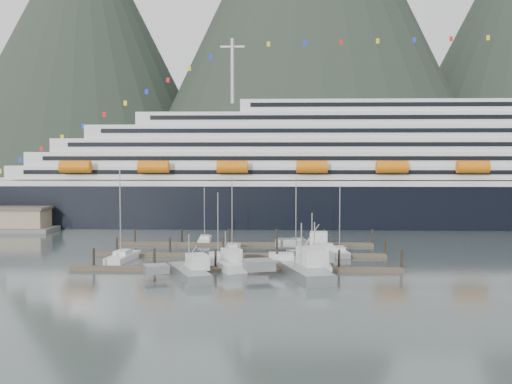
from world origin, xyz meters
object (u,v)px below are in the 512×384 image
sailboat_e (205,240)px  trawler_b (225,263)px  trawler_c (300,269)px  trawler_d (313,263)px  cruise_ship (392,176)px  sailboat_d (232,250)px  sailboat_b (218,258)px  sailboat_h (338,253)px  sailboat_a (123,258)px  sailboat_f (296,245)px  trawler_a (188,271)px  trawler_e (311,247)px

sailboat_e → trawler_b: bearing=-170.9°
trawler_c → trawler_d: trawler_c is taller
cruise_ship → sailboat_d: size_ratio=15.70×
sailboat_b → trawler_d: (14.73, -6.78, 0.56)m
sailboat_d → sailboat_h: bearing=-97.5°
sailboat_a → sailboat_f: (28.21, 15.58, -0.02)m
sailboat_b → trawler_d: 16.22m
trawler_a → trawler_c: bearing=-106.5°
sailboat_f → trawler_e: (2.29, -6.63, 0.53)m
sailboat_b → sailboat_f: size_ratio=0.85×
sailboat_d → trawler_e: (13.61, 0.03, 0.54)m
sailboat_a → trawler_a: (12.42, -13.60, 0.41)m
sailboat_b → sailboat_f: bearing=-49.9°
trawler_c → trawler_e: trawler_c is taller
trawler_a → trawler_e: size_ratio=1.02×
trawler_b → trawler_a: bearing=121.2°
cruise_ship → trawler_a: cruise_ship is taller
sailboat_d → trawler_a: size_ratio=1.10×
sailboat_b → sailboat_d: 9.13m
sailboat_a → sailboat_d: (16.89, 8.91, -0.04)m
sailboat_a → sailboat_b: size_ratio=1.33×
sailboat_h → trawler_d: 14.40m
sailboat_b → trawler_c: sailboat_b is taller
sailboat_e → sailboat_h: 28.55m
sailboat_e → trawler_c: sailboat_e is taller
sailboat_a → sailboat_b: sailboat_a is taller
sailboat_b → trawler_e: bearing=-69.6°
sailboat_e → trawler_d: size_ratio=0.86×
sailboat_d → cruise_ship: bearing=-38.0°
sailboat_f → trawler_a: bearing=160.8°
sailboat_b → sailboat_d: bearing=-21.0°
trawler_e → sailboat_h: bearing=-112.6°
sailboat_b → sailboat_h: size_ratio=0.95×
cruise_ship → sailboat_e: 56.64m
cruise_ship → sailboat_f: 49.45m
sailboat_f → sailboat_h: (6.76, -8.95, -0.02)m
sailboat_f → trawler_e: 7.04m
sailboat_d → sailboat_h: 18.23m
sailboat_b → sailboat_a: bearing=79.8°
sailboat_a → trawler_c: (27.71, -12.08, 0.55)m
sailboat_b → sailboat_h: 20.91m
sailboat_a → sailboat_b: (15.15, -0.05, -0.05)m
sailboat_f → trawler_c: (-0.50, -27.66, 0.57)m
sailboat_h → trawler_d: (-5.10, -13.46, 0.55)m
cruise_ship → trawler_d: bearing=-110.6°
sailboat_a → sailboat_f: sailboat_a is taller
sailboat_h → trawler_d: bearing=153.8°
sailboat_f → sailboat_h: sailboat_f is taller
sailboat_f → sailboat_e: bearing=80.8°
sailboat_h → trawler_e: 5.07m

